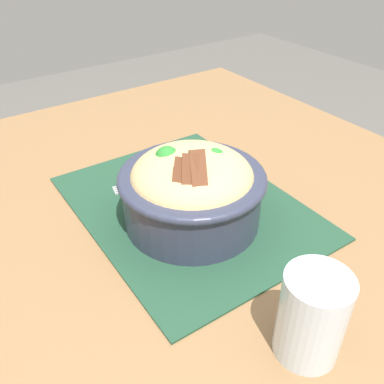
% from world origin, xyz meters
% --- Properties ---
extents(table, '(1.09, 0.97, 0.76)m').
position_xyz_m(table, '(0.00, 0.00, 0.69)').
color(table, olive).
rests_on(table, ground_plane).
extents(placemat, '(0.40, 0.31, 0.00)m').
position_xyz_m(placemat, '(0.04, -0.02, 0.76)').
color(placemat, '#1E422D').
rests_on(placemat, table).
extents(bowl, '(0.23, 0.23, 0.14)m').
position_xyz_m(bowl, '(0.01, -0.01, 0.82)').
color(bowl, '#2D3347').
rests_on(bowl, placemat).
extents(fork, '(0.04, 0.13, 0.00)m').
position_xyz_m(fork, '(0.13, -0.00, 0.76)').
color(fork, silver).
rests_on(fork, placemat).
extents(drinking_glass, '(0.07, 0.07, 0.10)m').
position_xyz_m(drinking_glass, '(-0.24, 0.02, 0.80)').
color(drinking_glass, silver).
rests_on(drinking_glass, table).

